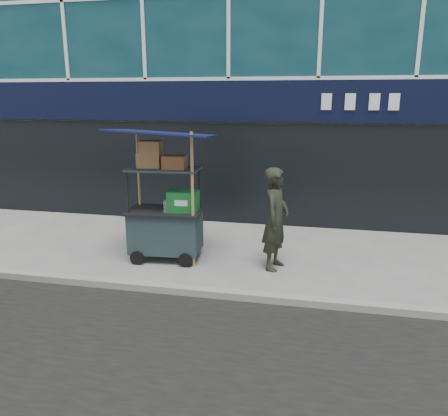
# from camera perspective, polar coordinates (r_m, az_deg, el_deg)

# --- Properties ---
(ground) EXTENTS (80.00, 80.00, 0.00)m
(ground) POSITION_cam_1_polar(r_m,az_deg,el_deg) (7.22, -5.60, -10.35)
(ground) COLOR slate
(ground) RESTS_ON ground
(curb) EXTENTS (80.00, 0.18, 0.12)m
(curb) POSITION_cam_1_polar(r_m,az_deg,el_deg) (7.02, -6.11, -10.56)
(curb) COLOR gray
(curb) RESTS_ON ground
(vendor_cart) EXTENTS (1.93, 1.42, 2.48)m
(vendor_cart) POSITION_cam_1_polar(r_m,az_deg,el_deg) (8.22, -7.55, -0.84)
(vendor_cart) COLOR #1B292E
(vendor_cart) RESTS_ON ground
(vendor_man) EXTENTS (0.59, 0.75, 1.83)m
(vendor_man) POSITION_cam_1_polar(r_m,az_deg,el_deg) (7.74, 6.79, -1.44)
(vendor_man) COLOR black
(vendor_man) RESTS_ON ground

